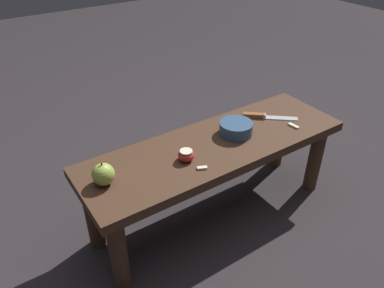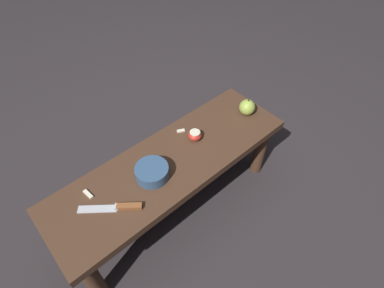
{
  "view_description": "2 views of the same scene",
  "coord_description": "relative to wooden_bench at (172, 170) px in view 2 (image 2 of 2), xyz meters",
  "views": [
    {
      "loc": [
        0.78,
        0.99,
        1.21
      ],
      "look_at": [
        0.11,
        -0.01,
        0.41
      ],
      "focal_mm": 35.0,
      "sensor_mm": 36.0,
      "label": 1
    },
    {
      "loc": [
        -0.48,
        -0.68,
        1.39
      ],
      "look_at": [
        0.11,
        -0.01,
        0.41
      ],
      "focal_mm": 28.0,
      "sensor_mm": 36.0,
      "label": 2
    }
  ],
  "objects": [
    {
      "name": "ground_plane",
      "position": [
        0.0,
        0.0,
        -0.31
      ],
      "size": [
        8.0,
        8.0,
        0.0
      ],
      "primitive_type": "plane",
      "color": "#2D282B"
    },
    {
      "name": "wooden_bench",
      "position": [
        0.0,
        0.0,
        0.0
      ],
      "size": [
        1.14,
        0.36,
        0.38
      ],
      "color": "#472D1E",
      "rests_on": "ground_plane"
    },
    {
      "name": "knife",
      "position": [
        -0.3,
        -0.05,
        0.08
      ],
      "size": [
        0.21,
        0.18,
        0.02
      ],
      "rotation": [
        0.0,
        0.0,
        2.45
      ],
      "color": "#B7BABF",
      "rests_on": "wooden_bench"
    },
    {
      "name": "apple_whole",
      "position": [
        0.47,
        -0.01,
        0.11
      ],
      "size": [
        0.08,
        0.08,
        0.09
      ],
      "color": "#9EB747",
      "rests_on": "wooden_bench"
    },
    {
      "name": "apple_cut",
      "position": [
        0.16,
        0.03,
        0.09
      ],
      "size": [
        0.06,
        0.06,
        0.04
      ],
      "color": "red",
      "rests_on": "wooden_bench"
    },
    {
      "name": "apple_slice_near_knife",
      "position": [
        0.15,
        0.11,
        0.07
      ],
      "size": [
        0.04,
        0.03,
        0.01
      ],
      "color": "silver",
      "rests_on": "wooden_bench"
    },
    {
      "name": "apple_slice_center",
      "position": [
        -0.36,
        0.08,
        0.07
      ],
      "size": [
        0.02,
        0.05,
        0.01
      ],
      "color": "silver",
      "rests_on": "wooden_bench"
    },
    {
      "name": "bowl",
      "position": [
        -0.11,
        -0.01,
        0.1
      ],
      "size": [
        0.14,
        0.14,
        0.05
      ],
      "color": "#335175",
      "rests_on": "wooden_bench"
    }
  ]
}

